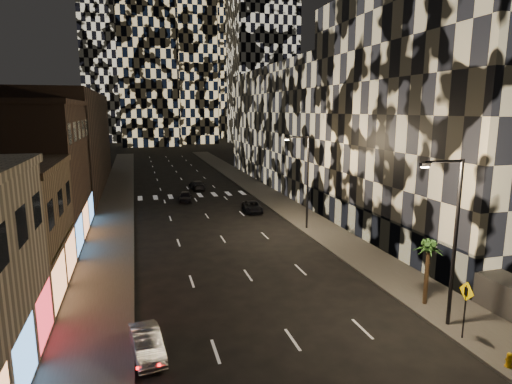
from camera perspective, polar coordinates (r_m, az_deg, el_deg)
sidewalk_left at (r=59.00m, az=-18.11°, el=-0.89°), size 4.00×120.00×0.15m
sidewalk_right at (r=61.41m, az=0.84°, el=0.11°), size 4.00×120.00×0.15m
curb_left at (r=58.94m, az=-16.08°, el=-0.78°), size 0.20×120.00×0.15m
curb_right at (r=60.86m, az=-1.05°, el=0.01°), size 0.20×120.00×0.15m
retail_brown at (r=42.81m, az=-28.79°, el=2.07°), size 10.00×15.00×12.00m
retail_filler_left at (r=68.66m, az=-24.03°, el=6.14°), size 10.00×40.00×14.00m
midrise_right at (r=42.27m, az=24.72°, el=9.14°), size 16.00×25.00×22.00m
midrise_base at (r=39.08m, az=14.94°, el=-4.42°), size 0.60×25.00×3.00m
midrise_filler_right at (r=70.35m, az=7.13°, el=8.72°), size 16.00×40.00×18.00m
streetlight_near at (r=24.48m, az=24.68°, el=-4.85°), size 2.55×0.25×9.00m
streetlight_far at (r=41.37m, az=6.60°, el=2.18°), size 2.55×0.25×9.00m
car_silver_parked at (r=22.24m, az=-14.33°, el=-18.99°), size 1.77×3.88×1.23m
car_dark_midlane at (r=55.44m, az=-9.40°, el=-0.60°), size 2.04×4.03×1.32m
car_dark_oncoming at (r=63.79m, az=-7.87°, el=0.94°), size 2.08×4.58×1.30m
car_dark_rightlane at (r=49.18m, az=-0.49°, el=-1.99°), size 2.44×4.53×1.21m
fire_hydrant at (r=23.66m, az=30.67°, el=-18.71°), size 0.34×0.33×0.69m
ped_sign at (r=24.44m, az=26.18°, el=-12.76°), size 0.11×1.00×3.02m
palm_tree at (r=27.25m, az=22.01°, el=-7.36°), size 2.02×1.97×3.95m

